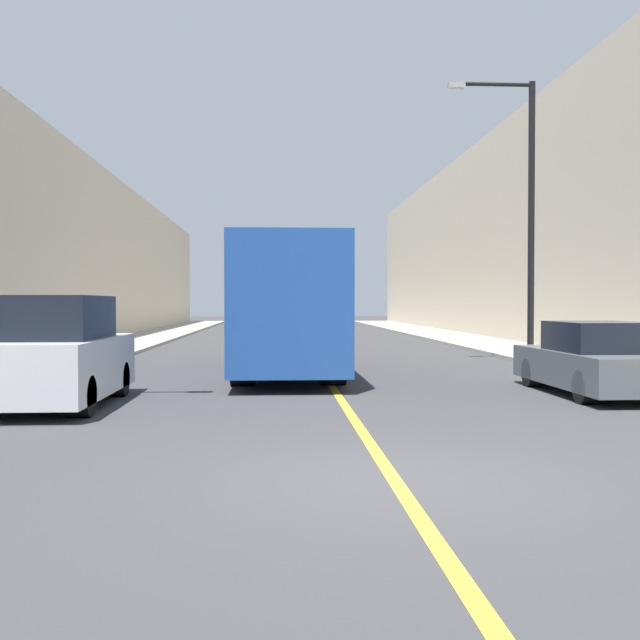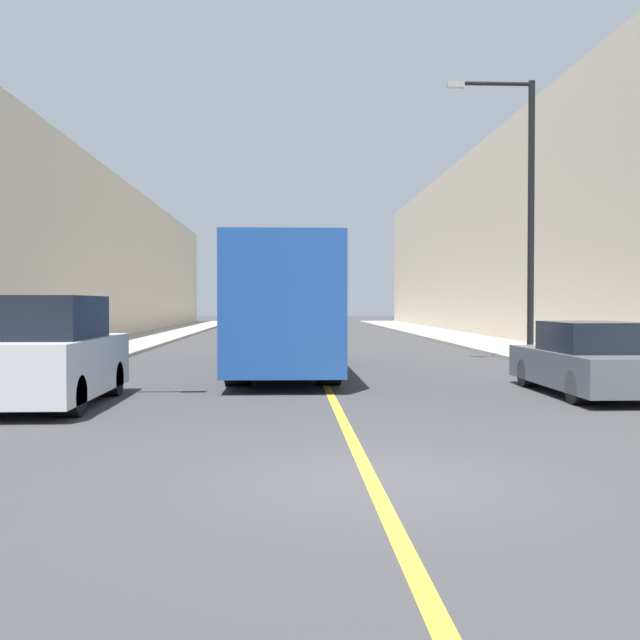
{
  "view_description": "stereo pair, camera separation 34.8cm",
  "coord_description": "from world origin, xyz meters",
  "px_view_note": "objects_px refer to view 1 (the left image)",
  "views": [
    {
      "loc": [
        -1.22,
        -7.67,
        1.84
      ],
      "look_at": [
        0.24,
        17.62,
        1.28
      ],
      "focal_mm": 42.0,
      "sensor_mm": 36.0,
      "label": 1
    },
    {
      "loc": [
        -0.87,
        -7.69,
        1.84
      ],
      "look_at": [
        0.24,
        17.62,
        1.28
      ],
      "focal_mm": 42.0,
      "sensor_mm": 36.0,
      "label": 2
    }
  ],
  "objects_px": {
    "car_right_near": "(594,362)",
    "street_lamp_right": "(524,203)",
    "bus": "(286,305)",
    "parked_suv_left": "(54,356)"
  },
  "relations": [
    {
      "from": "street_lamp_right",
      "to": "bus",
      "type": "bearing_deg",
      "value": -160.82
    },
    {
      "from": "bus",
      "to": "car_right_near",
      "type": "height_order",
      "value": "bus"
    },
    {
      "from": "bus",
      "to": "car_right_near",
      "type": "bearing_deg",
      "value": -41.03
    },
    {
      "from": "bus",
      "to": "parked_suv_left",
      "type": "bearing_deg",
      "value": -123.2
    },
    {
      "from": "bus",
      "to": "street_lamp_right",
      "type": "distance_m",
      "value": 8.36
    },
    {
      "from": "parked_suv_left",
      "to": "street_lamp_right",
      "type": "relative_size",
      "value": 0.53
    },
    {
      "from": "bus",
      "to": "street_lamp_right",
      "type": "relative_size",
      "value": 1.22
    },
    {
      "from": "car_right_near",
      "to": "street_lamp_right",
      "type": "bearing_deg",
      "value": 81.29
    },
    {
      "from": "bus",
      "to": "parked_suv_left",
      "type": "distance_m",
      "value": 7.76
    },
    {
      "from": "car_right_near",
      "to": "street_lamp_right",
      "type": "xyz_separation_m",
      "value": [
        1.21,
        7.87,
        4.25
      ]
    }
  ]
}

